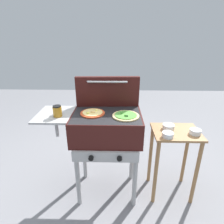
{
  "coord_description": "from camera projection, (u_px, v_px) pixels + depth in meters",
  "views": [
    {
      "loc": [
        0.09,
        -1.58,
        1.57
      ],
      "look_at": [
        0.05,
        0.0,
        0.92
      ],
      "focal_mm": 30.01,
      "sensor_mm": 36.0,
      "label": 1
    }
  ],
  "objects": [
    {
      "name": "pizza_veggie",
      "position": [
        126.0,
        116.0,
        1.66
      ],
      "size": [
        0.24,
        0.24,
        0.03
      ],
      "color": "#E0C17F",
      "rests_on": "grill"
    },
    {
      "name": "pizza_cheese",
      "position": [
        93.0,
        113.0,
        1.72
      ],
      "size": [
        0.22,
        0.22,
        0.03
      ],
      "color": "#C64723",
      "rests_on": "grill"
    },
    {
      "name": "grill",
      "position": [
        105.0,
        128.0,
        1.77
      ],
      "size": [
        0.96,
        0.53,
        0.9
      ],
      "color": "#38110F",
      "rests_on": "ground_plane"
    },
    {
      "name": "prep_table",
      "position": [
        174.0,
        150.0,
        1.85
      ],
      "size": [
        0.44,
        0.36,
        0.73
      ],
      "color": "olive",
      "rests_on": "ground_plane"
    },
    {
      "name": "topping_bowl_middle",
      "position": [
        168.0,
        127.0,
        1.8
      ],
      "size": [
        0.11,
        0.11,
        0.04
      ],
      "color": "silver",
      "rests_on": "prep_table"
    },
    {
      "name": "grill_lid_open",
      "position": [
        108.0,
        92.0,
        1.86
      ],
      "size": [
        0.63,
        0.09,
        0.3
      ],
      "color": "#38110F",
      "rests_on": "grill"
    },
    {
      "name": "ground_plane",
      "position": [
        107.0,
        189.0,
        2.06
      ],
      "size": [
        8.0,
        8.0,
        0.0
      ],
      "primitive_type": "plane",
      "color": "gray"
    },
    {
      "name": "topping_bowl_far",
      "position": [
        195.0,
        132.0,
        1.71
      ],
      "size": [
        0.1,
        0.1,
        0.04
      ],
      "color": "silver",
      "rests_on": "prep_table"
    },
    {
      "name": "topping_bowl_near",
      "position": [
        168.0,
        135.0,
        1.66
      ],
      "size": [
        0.1,
        0.1,
        0.04
      ],
      "color": "silver",
      "rests_on": "prep_table"
    },
    {
      "name": "sauce_jar",
      "position": [
        57.0,
        111.0,
        1.65
      ],
      "size": [
        0.08,
        0.08,
        0.1
      ],
      "color": "#B77A1E",
      "rests_on": "grill"
    }
  ]
}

